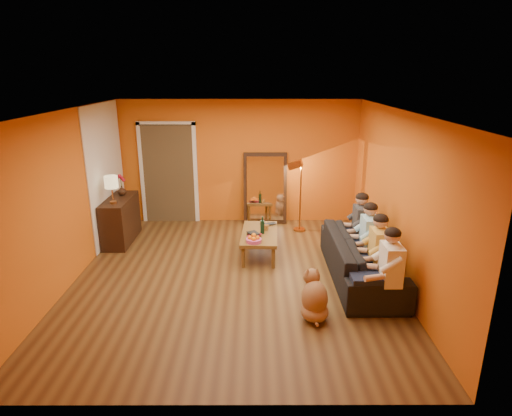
{
  "coord_description": "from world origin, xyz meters",
  "views": [
    {
      "loc": [
        0.34,
        -6.17,
        3.14
      ],
      "look_at": [
        0.35,
        0.5,
        1.0
      ],
      "focal_mm": 30.0,
      "sensor_mm": 36.0,
      "label": 1
    }
  ],
  "objects_px": {
    "table_lamp": "(112,190)",
    "coffee_table": "(259,243)",
    "sofa": "(361,258)",
    "floor_lamp": "(300,197)",
    "vase": "(122,191)",
    "laptop": "(269,225)",
    "sideboard": "(121,220)",
    "tumbler": "(266,228)",
    "person_mid_right": "(369,240)",
    "person_far_right": "(361,228)",
    "wine_bottle": "(262,225)",
    "person_far_left": "(390,271)",
    "mirror_frame": "(265,188)",
    "dog": "(315,295)",
    "person_mid_left": "(379,254)"
  },
  "relations": [
    {
      "from": "dog",
      "to": "wine_bottle",
      "type": "distance_m",
      "value": 2.13
    },
    {
      "from": "sideboard",
      "to": "person_far_left",
      "type": "distance_m",
      "value": 5.08
    },
    {
      "from": "vase",
      "to": "coffee_table",
      "type": "bearing_deg",
      "value": -18.87
    },
    {
      "from": "table_lamp",
      "to": "dog",
      "type": "distance_m",
      "value": 4.21
    },
    {
      "from": "mirror_frame",
      "to": "coffee_table",
      "type": "height_order",
      "value": "mirror_frame"
    },
    {
      "from": "laptop",
      "to": "floor_lamp",
      "type": "bearing_deg",
      "value": 31.14
    },
    {
      "from": "sofa",
      "to": "table_lamp",
      "type": "bearing_deg",
      "value": 73.19
    },
    {
      "from": "person_far_left",
      "to": "floor_lamp",
      "type": "bearing_deg",
      "value": 105.72
    },
    {
      "from": "vase",
      "to": "person_mid_right",
      "type": "bearing_deg",
      "value": -21.61
    },
    {
      "from": "sideboard",
      "to": "person_far_right",
      "type": "distance_m",
      "value": 4.47
    },
    {
      "from": "sofa",
      "to": "floor_lamp",
      "type": "xyz_separation_m",
      "value": [
        -0.75,
        2.13,
        0.38
      ]
    },
    {
      "from": "tumbler",
      "to": "sofa",
      "type": "bearing_deg",
      "value": -35.45
    },
    {
      "from": "sofa",
      "to": "wine_bottle",
      "type": "xyz_separation_m",
      "value": [
        -1.54,
        0.87,
        0.23
      ]
    },
    {
      "from": "wine_bottle",
      "to": "laptop",
      "type": "relative_size",
      "value": 1.03
    },
    {
      "from": "tumbler",
      "to": "vase",
      "type": "height_order",
      "value": "vase"
    },
    {
      "from": "person_far_left",
      "to": "vase",
      "type": "height_order",
      "value": "person_far_left"
    },
    {
      "from": "table_lamp",
      "to": "person_far_left",
      "type": "bearing_deg",
      "value": -27.57
    },
    {
      "from": "person_far_left",
      "to": "person_far_right",
      "type": "height_order",
      "value": "same"
    },
    {
      "from": "floor_lamp",
      "to": "tumbler",
      "type": "height_order",
      "value": "floor_lamp"
    },
    {
      "from": "sideboard",
      "to": "vase",
      "type": "xyz_separation_m",
      "value": [
        0.0,
        0.25,
        0.52
      ]
    },
    {
      "from": "laptop",
      "to": "vase",
      "type": "xyz_separation_m",
      "value": [
        -2.83,
        0.56,
        0.51
      ]
    },
    {
      "from": "dog",
      "to": "vase",
      "type": "xyz_separation_m",
      "value": [
        -3.36,
        2.97,
        0.6
      ]
    },
    {
      "from": "person_far_left",
      "to": "laptop",
      "type": "relative_size",
      "value": 4.07
    },
    {
      "from": "person_mid_right",
      "to": "vase",
      "type": "height_order",
      "value": "person_mid_right"
    },
    {
      "from": "person_far_left",
      "to": "tumbler",
      "type": "height_order",
      "value": "person_far_left"
    },
    {
      "from": "tumbler",
      "to": "vase",
      "type": "bearing_deg",
      "value": 164.16
    },
    {
      "from": "mirror_frame",
      "to": "person_far_right",
      "type": "xyz_separation_m",
      "value": [
        1.58,
        -2.01,
        -0.15
      ]
    },
    {
      "from": "coffee_table",
      "to": "dog",
      "type": "distance_m",
      "value": 2.18
    },
    {
      "from": "person_far_right",
      "to": "vase",
      "type": "relative_size",
      "value": 6.77
    },
    {
      "from": "table_lamp",
      "to": "laptop",
      "type": "xyz_separation_m",
      "value": [
        2.83,
        -0.01,
        -0.67
      ]
    },
    {
      "from": "person_mid_right",
      "to": "person_far_right",
      "type": "bearing_deg",
      "value": 90.0
    },
    {
      "from": "dog",
      "to": "laptop",
      "type": "distance_m",
      "value": 2.47
    },
    {
      "from": "person_mid_right",
      "to": "wine_bottle",
      "type": "height_order",
      "value": "person_mid_right"
    },
    {
      "from": "floor_lamp",
      "to": "person_far_left",
      "type": "bearing_deg",
      "value": -61.86
    },
    {
      "from": "wine_bottle",
      "to": "vase",
      "type": "relative_size",
      "value": 1.72
    },
    {
      "from": "sideboard",
      "to": "tumbler",
      "type": "distance_m",
      "value": 2.82
    },
    {
      "from": "mirror_frame",
      "to": "person_mid_left",
      "type": "relative_size",
      "value": 1.25
    },
    {
      "from": "sideboard",
      "to": "vase",
      "type": "height_order",
      "value": "vase"
    },
    {
      "from": "sofa",
      "to": "laptop",
      "type": "xyz_separation_m",
      "value": [
        -1.41,
        1.27,
        0.09
      ]
    },
    {
      "from": "table_lamp",
      "to": "vase",
      "type": "distance_m",
      "value": 0.57
    },
    {
      "from": "coffee_table",
      "to": "person_far_left",
      "type": "xyz_separation_m",
      "value": [
        1.72,
        -1.92,
        0.4
      ]
    },
    {
      "from": "person_far_left",
      "to": "person_mid_left",
      "type": "xyz_separation_m",
      "value": [
        0.0,
        0.55,
        0.0
      ]
    },
    {
      "from": "person_far_left",
      "to": "tumbler",
      "type": "bearing_deg",
      "value": 127.99
    },
    {
      "from": "vase",
      "to": "laptop",
      "type": "bearing_deg",
      "value": -11.11
    },
    {
      "from": "wine_bottle",
      "to": "table_lamp",
      "type": "bearing_deg",
      "value": 171.45
    },
    {
      "from": "table_lamp",
      "to": "wine_bottle",
      "type": "xyz_separation_m",
      "value": [
        2.7,
        -0.41,
        -0.53
      ]
    },
    {
      "from": "coffee_table",
      "to": "tumbler",
      "type": "xyz_separation_m",
      "value": [
        0.12,
        0.12,
        0.26
      ]
    },
    {
      "from": "mirror_frame",
      "to": "dog",
      "type": "height_order",
      "value": "mirror_frame"
    },
    {
      "from": "table_lamp",
      "to": "coffee_table",
      "type": "height_order",
      "value": "table_lamp"
    },
    {
      "from": "floor_lamp",
      "to": "dog",
      "type": "height_order",
      "value": "floor_lamp"
    }
  ]
}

